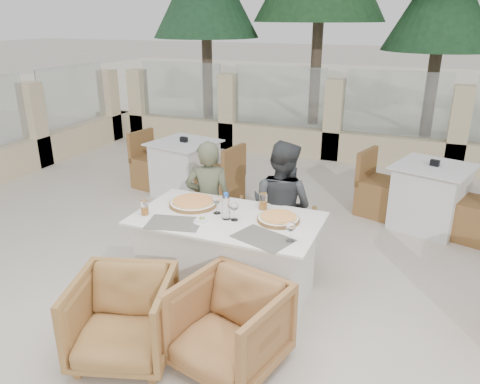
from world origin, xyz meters
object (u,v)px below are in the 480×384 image
at_px(armchair_far_right, 276,245).
at_px(diner_left, 209,203).
at_px(pizza_right, 278,219).
at_px(olive_dish, 202,220).
at_px(armchair_near_left, 123,318).
at_px(bg_table_b, 430,197).
at_px(wine_glass_near, 234,210).
at_px(water_bottle, 226,206).
at_px(diner_right, 281,208).
at_px(dining_table, 227,257).
at_px(armchair_near_right, 229,327).
at_px(wine_glass_centre, 217,204).
at_px(beer_glass_left, 145,208).
at_px(beer_glass_right, 263,201).
at_px(wine_glass_corner, 291,231).
at_px(bg_table_a, 185,169).
at_px(pizza_left, 193,202).
at_px(armchair_far_left, 216,225).

distance_m(armchair_far_right, diner_left, 0.80).
relative_size(pizza_right, olive_dish, 3.27).
xyz_separation_m(armchair_near_left, bg_table_b, (2.01, 3.31, 0.06)).
bearing_deg(armchair_near_left, wine_glass_near, 48.25).
bearing_deg(water_bottle, diner_right, 65.91).
bearing_deg(olive_dish, bg_table_b, 53.78).
bearing_deg(dining_table, armchair_near_right, -65.55).
bearing_deg(wine_glass_centre, armchair_far_right, 46.62).
xyz_separation_m(beer_glass_left, beer_glass_right, (0.91, 0.51, 0.01)).
height_order(wine_glass_corner, olive_dish, wine_glass_corner).
bearing_deg(armchair_far_right, wine_glass_corner, 106.77).
bearing_deg(dining_table, bg_table_a, 126.66).
bearing_deg(pizza_left, wine_glass_centre, -17.64).
relative_size(wine_glass_near, armchair_far_left, 0.31).
height_order(wine_glass_near, olive_dish, wine_glass_near).
xyz_separation_m(beer_glass_left, bg_table_a, (-0.90, 2.35, -0.45)).
relative_size(pizza_left, beer_glass_left, 3.36).
xyz_separation_m(beer_glass_right, armchair_near_left, (-0.60, -1.34, -0.52)).
xyz_separation_m(armchair_near_right, diner_right, (-0.09, 1.47, 0.34)).
distance_m(armchair_near_right, bg_table_a, 3.57).
xyz_separation_m(water_bottle, olive_dish, (-0.16, -0.14, -0.10)).
relative_size(pizza_left, water_bottle, 1.85).
distance_m(pizza_left, armchair_near_left, 1.27).
bearing_deg(pizza_right, armchair_far_right, 109.56).
bearing_deg(diner_left, pizza_right, 135.46).
xyz_separation_m(dining_table, wine_glass_corner, (0.64, -0.24, 0.48)).
relative_size(dining_table, beer_glass_right, 10.82).
bearing_deg(armchair_far_right, bg_table_a, -49.72).
relative_size(dining_table, diner_left, 1.25).
relative_size(pizza_left, pizza_right, 1.22).
bearing_deg(beer_glass_right, diner_right, 77.35).
bearing_deg(wine_glass_centre, diner_right, 53.96).
relative_size(olive_dish, diner_left, 0.09).
bearing_deg(wine_glass_near, water_bottle, -177.88).
bearing_deg(diner_right, olive_dish, 74.22).
bearing_deg(beer_glass_right, armchair_far_right, 69.82).
height_order(beer_glass_left, beer_glass_right, beer_glass_right).
bearing_deg(armchair_near_left, dining_table, 52.71).
distance_m(wine_glass_near, bg_table_b, 2.81).
relative_size(wine_glass_near, armchair_near_left, 0.26).
relative_size(water_bottle, wine_glass_centre, 1.30).
bearing_deg(pizza_right, bg_table_a, 134.78).
relative_size(pizza_right, armchair_far_left, 0.61).
bearing_deg(beer_glass_left, dining_table, 17.21).
bearing_deg(armchair_near_left, wine_glass_corner, 20.98).
distance_m(dining_table, armchair_far_left, 0.95).
bearing_deg(wine_glass_corner, wine_glass_centre, 159.16).
xyz_separation_m(armchair_far_left, armchair_near_right, (0.87, -1.65, 0.06)).
distance_m(pizza_right, armchair_far_right, 0.62).
xyz_separation_m(olive_dish, diner_right, (0.45, 0.79, -0.13)).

